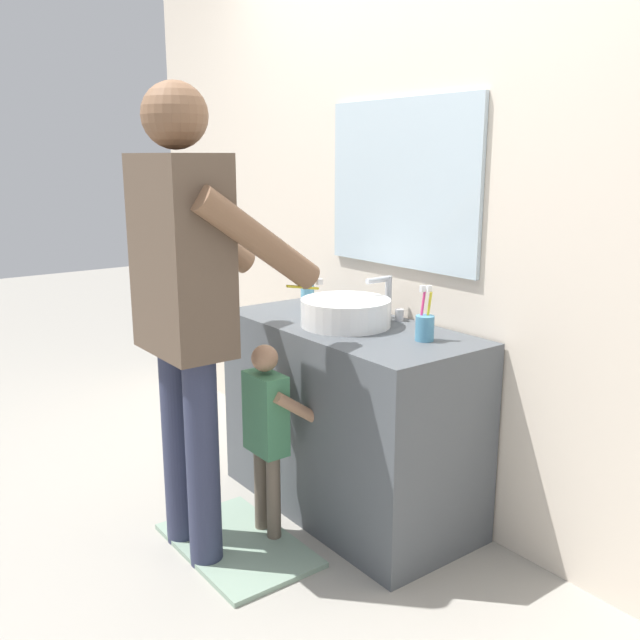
# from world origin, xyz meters

# --- Properties ---
(ground_plane) EXTENTS (14.00, 14.00, 0.00)m
(ground_plane) POSITION_xyz_m (0.00, 0.00, 0.00)
(ground_plane) COLOR #9E998E
(back_wall) EXTENTS (4.40, 0.10, 2.70)m
(back_wall) POSITION_xyz_m (0.00, 0.62, 1.35)
(back_wall) COLOR beige
(back_wall) RESTS_ON ground
(vanity_cabinet) EXTENTS (1.14, 0.54, 0.81)m
(vanity_cabinet) POSITION_xyz_m (0.00, 0.30, 0.40)
(vanity_cabinet) COLOR #4C5156
(vanity_cabinet) RESTS_ON ground
(sink_basin) EXTENTS (0.36, 0.36, 0.11)m
(sink_basin) POSITION_xyz_m (0.00, 0.28, 0.87)
(sink_basin) COLOR white
(sink_basin) RESTS_ON vanity_cabinet
(faucet) EXTENTS (0.18, 0.14, 0.18)m
(faucet) POSITION_xyz_m (0.00, 0.50, 0.89)
(faucet) COLOR #B7BABF
(faucet) RESTS_ON vanity_cabinet
(toothbrush_cup) EXTENTS (0.07, 0.07, 0.21)m
(toothbrush_cup) POSITION_xyz_m (0.36, 0.37, 0.86)
(toothbrush_cup) COLOR #4C8EB2
(toothbrush_cup) RESTS_ON vanity_cabinet
(soap_bottle) EXTENTS (0.06, 0.06, 0.16)m
(soap_bottle) POSITION_xyz_m (-0.32, 0.32, 0.88)
(soap_bottle) COLOR #66B2D1
(soap_bottle) RESTS_ON vanity_cabinet
(bath_mat) EXTENTS (0.64, 0.40, 0.02)m
(bath_mat) POSITION_xyz_m (0.00, -0.25, 0.01)
(bath_mat) COLOR gray
(bath_mat) RESTS_ON ground
(child_toddler) EXTENTS (0.24, 0.24, 0.79)m
(child_toddler) POSITION_xyz_m (0.00, -0.10, 0.47)
(child_toddler) COLOR #6B5B4C
(child_toddler) RESTS_ON ground
(adult_parent) EXTENTS (0.53, 0.56, 1.73)m
(adult_parent) POSITION_xyz_m (-0.08, -0.37, 1.04)
(adult_parent) COLOR #2D334C
(adult_parent) RESTS_ON ground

